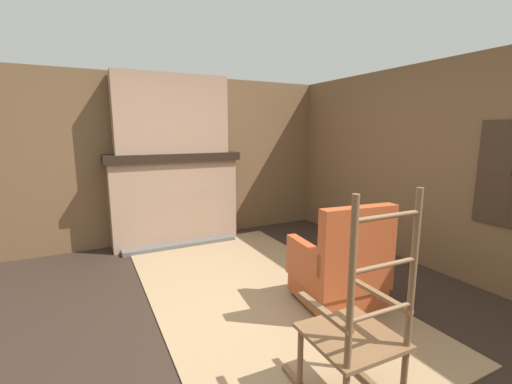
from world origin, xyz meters
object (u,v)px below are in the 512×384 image
object	(u,v)px
armchair	(339,270)
storage_case	(192,149)
firewood_stack	(350,254)
oil_lamp_vase	(154,148)
rocking_chair	(357,340)

from	to	relation	value
armchair	storage_case	bearing A→B (deg)	18.88
armchair	storage_case	distance (m)	2.83
firewood_stack	oil_lamp_vase	xyz separation A→B (m)	(-1.80, -1.97, 1.27)
rocking_chair	armchair	bearing A→B (deg)	-34.54
rocking_chair	oil_lamp_vase	size ratio (longest dim) A/B	5.76
rocking_chair	firewood_stack	world-z (taller)	rocking_chair
armchair	firewood_stack	size ratio (longest dim) A/B	2.13
firewood_stack	storage_case	bearing A→B (deg)	-141.40
armchair	firewood_stack	distance (m)	1.18
oil_lamp_vase	storage_case	world-z (taller)	oil_lamp_vase
armchair	rocking_chair	xyz separation A→B (m)	(0.96, -0.70, 0.08)
oil_lamp_vase	rocking_chair	bearing A→B (deg)	6.80
armchair	oil_lamp_vase	xyz separation A→B (m)	(-2.58, -1.12, 1.02)
rocking_chair	oil_lamp_vase	world-z (taller)	oil_lamp_vase
rocking_chair	firewood_stack	xyz separation A→B (m)	(-1.74, 1.55, -0.33)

